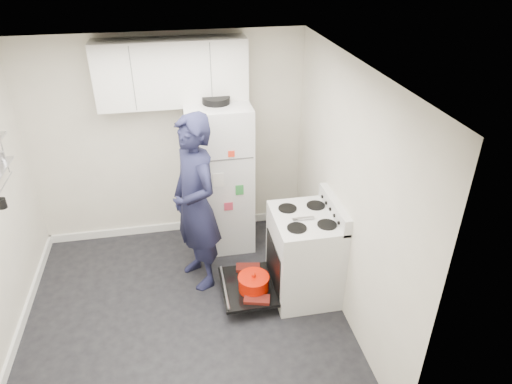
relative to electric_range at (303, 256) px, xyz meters
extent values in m
cube|color=black|center=(-1.26, -0.15, -0.47)|extent=(3.20, 3.20, 0.01)
cube|color=white|center=(-1.26, -0.15, 2.03)|extent=(3.20, 3.20, 0.01)
cube|color=beige|center=(-1.26, 1.45, 0.78)|extent=(3.20, 0.01, 2.50)
cube|color=beige|center=(-1.26, -1.75, 0.78)|extent=(3.20, 0.01, 2.50)
cube|color=beige|center=(0.34, -0.15, 0.78)|extent=(0.01, 3.20, 2.50)
cube|color=white|center=(-2.85, -0.15, -0.42)|extent=(0.03, 3.20, 0.10)
cube|color=white|center=(-1.26, 1.44, -0.42)|extent=(3.20, 0.03, 0.10)
cube|color=silver|center=(0.01, 0.00, -0.01)|extent=(0.65, 0.76, 0.92)
cube|color=black|center=(-0.06, 0.00, -0.07)|extent=(0.53, 0.60, 0.52)
cube|color=orange|center=(0.21, 0.00, -0.07)|extent=(0.02, 0.56, 0.46)
cylinder|color=black|center=(-0.01, 0.00, -0.25)|extent=(0.34, 0.34, 0.02)
cube|color=silver|center=(0.30, 0.00, 0.54)|extent=(0.08, 0.76, 0.18)
cube|color=silver|center=(0.01, 0.00, 0.47)|extent=(0.65, 0.76, 0.03)
cube|color=#B2B2B7|center=(-0.04, -0.05, 0.50)|extent=(0.22, 0.03, 0.01)
cube|color=black|center=(-0.59, 0.00, -0.32)|extent=(0.55, 0.70, 0.03)
cylinder|color=#B2B2B7|center=(-0.83, 0.00, -0.29)|extent=(0.02, 0.66, 0.02)
cylinder|color=red|center=(-0.54, -0.07, -0.23)|extent=(0.31, 0.31, 0.15)
cylinder|color=red|center=(-0.54, -0.07, -0.15)|extent=(0.32, 0.32, 0.02)
sphere|color=red|center=(-0.54, -0.07, -0.12)|extent=(0.04, 0.04, 0.04)
cube|color=maroon|center=(-0.54, -0.24, -0.29)|extent=(0.29, 0.19, 0.04)
cube|color=maroon|center=(-0.54, 0.27, -0.29)|extent=(0.28, 0.17, 0.04)
cube|color=silver|center=(-0.72, 1.10, 0.43)|extent=(0.72, 0.70, 1.80)
cube|color=#4C4C4C|center=(-0.72, 0.75, 0.82)|extent=(0.68, 0.01, 0.01)
cube|color=#B2B2B7|center=(-1.00, 0.73, 0.94)|extent=(0.03, 0.03, 0.20)
cube|color=#B2B2B7|center=(-1.00, 0.73, 0.52)|extent=(0.03, 0.03, 0.55)
cylinder|color=black|center=(-0.72, 1.10, 1.36)|extent=(0.30, 0.30, 0.07)
cube|color=#CC3A52|center=(-0.67, 0.74, 0.23)|extent=(0.10, 0.01, 0.10)
cube|color=silver|center=(-0.77, 0.74, 0.58)|extent=(0.12, 0.01, 0.16)
cube|color=#2E8C3D|center=(-0.54, 0.74, 0.43)|extent=(0.09, 0.01, 0.12)
cube|color=#F5371C|center=(-0.62, 0.74, 0.88)|extent=(0.07, 0.01, 0.07)
cube|color=silver|center=(-1.16, 1.28, 1.63)|extent=(1.60, 0.33, 0.70)
cylinder|color=black|center=(-2.75, 0.17, 0.85)|extent=(0.08, 0.08, 0.09)
imported|color=#171934|center=(-1.05, 0.41, 0.50)|extent=(0.70, 0.83, 1.94)
camera|label=1|loc=(-1.20, -3.63, 2.94)|focal=32.00mm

